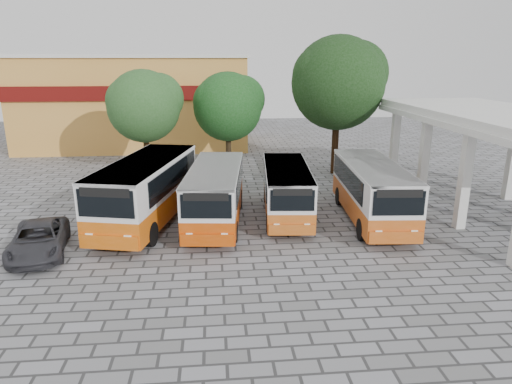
{
  "coord_description": "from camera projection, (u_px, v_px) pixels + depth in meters",
  "views": [
    {
      "loc": [
        -3.95,
        -18.04,
        7.92
      ],
      "look_at": [
        -1.9,
        3.83,
        1.5
      ],
      "focal_mm": 32.0,
      "sensor_mm": 36.0,
      "label": 1
    }
  ],
  "objects": [
    {
      "name": "bus_centre_left",
      "position": [
        216.0,
        191.0,
        22.5
      ],
      "size": [
        3.18,
        8.07,
        2.83
      ],
      "rotation": [
        0.0,
        0.0,
        -0.1
      ],
      "color": "#BA3D03",
      "rests_on": "ground"
    },
    {
      "name": "tree_left",
      "position": [
        145.0,
        104.0,
        30.16
      ],
      "size": [
        5.04,
        4.8,
        7.32
      ],
      "color": "black",
      "rests_on": "ground"
    },
    {
      "name": "bus_far_right",
      "position": [
        372.0,
        189.0,
        22.83
      ],
      "size": [
        3.04,
        8.24,
        2.91
      ],
      "rotation": [
        0.0,
        0.0,
        -0.07
      ],
      "color": "#BD5013",
      "rests_on": "ground"
    },
    {
      "name": "bus_centre_right",
      "position": [
        287.0,
        188.0,
        23.53
      ],
      "size": [
        2.84,
        7.45,
        2.62
      ],
      "rotation": [
        0.0,
        0.0,
        -0.09
      ],
      "color": "#B95314",
      "rests_on": "ground"
    },
    {
      "name": "parked_car",
      "position": [
        39.0,
        239.0,
        19.14
      ],
      "size": [
        2.97,
        4.93,
        1.28
      ],
      "primitive_type": "imported",
      "rotation": [
        0.0,
        0.0,
        0.2
      ],
      "color": "#2F2E34",
      "rests_on": "ground"
    },
    {
      "name": "bus_far_left",
      "position": [
        146.0,
        187.0,
        22.45
      ],
      "size": [
        4.59,
        9.27,
        3.18
      ],
      "rotation": [
        0.0,
        0.0,
        -0.23
      ],
      "color": "#C8540A",
      "rests_on": "ground"
    },
    {
      "name": "tree_right",
      "position": [
        339.0,
        80.0,
        31.15
      ],
      "size": [
        6.73,
        6.41,
        9.54
      ],
      "color": "black",
      "rests_on": "ground"
    },
    {
      "name": "shophouse_block",
      "position": [
        137.0,
        101.0,
        42.5
      ],
      "size": [
        20.4,
        10.4,
        8.3
      ],
      "color": "gold",
      "rests_on": "ground"
    },
    {
      "name": "ground",
      "position": [
        308.0,
        248.0,
        19.82
      ],
      "size": [
        90.0,
        90.0,
        0.0
      ],
      "primitive_type": "plane",
      "color": "slate",
      "rests_on": "ground"
    },
    {
      "name": "terminal_shelter",
      "position": [
        498.0,
        120.0,
        23.2
      ],
      "size": [
        6.8,
        15.8,
        5.4
      ],
      "color": "silver",
      "rests_on": "ground"
    },
    {
      "name": "tree_middle",
      "position": [
        229.0,
        104.0,
        32.72
      ],
      "size": [
        5.19,
        4.94,
        7.1
      ],
      "color": "#322414",
      "rests_on": "ground"
    }
  ]
}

